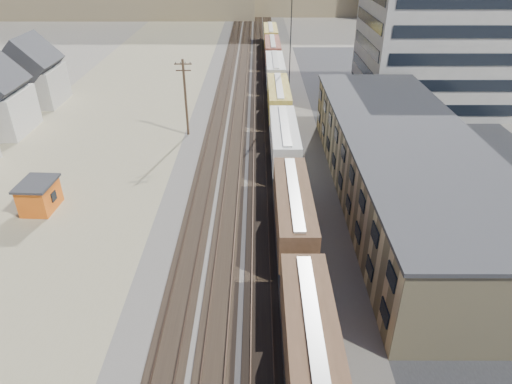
{
  "coord_description": "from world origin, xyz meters",
  "views": [
    {
      "loc": [
        0.66,
        -14.74,
        23.63
      ],
      "look_at": [
        0.59,
        21.31,
        3.0
      ],
      "focal_mm": 32.0,
      "sensor_mm": 36.0,
      "label": 1
    }
  ],
  "objects_px": {
    "parked_car_blue": "(399,110)",
    "freight_train": "(281,117)",
    "maintenance_shed": "(39,196)",
    "utility_pole_north": "(185,96)"
  },
  "relations": [
    {
      "from": "parked_car_blue",
      "to": "freight_train",
      "type": "bearing_deg",
      "value": 154.92
    },
    {
      "from": "maintenance_shed",
      "to": "parked_car_blue",
      "type": "bearing_deg",
      "value": 32.28
    },
    {
      "from": "freight_train",
      "to": "maintenance_shed",
      "type": "distance_m",
      "value": 30.27
    },
    {
      "from": "freight_train",
      "to": "maintenance_shed",
      "type": "bearing_deg",
      "value": -142.92
    },
    {
      "from": "freight_train",
      "to": "utility_pole_north",
      "type": "distance_m",
      "value": 12.57
    },
    {
      "from": "utility_pole_north",
      "to": "parked_car_blue",
      "type": "height_order",
      "value": "utility_pole_north"
    },
    {
      "from": "freight_train",
      "to": "parked_car_blue",
      "type": "bearing_deg",
      "value": 24.89
    },
    {
      "from": "maintenance_shed",
      "to": "parked_car_blue",
      "type": "relative_size",
      "value": 0.86
    },
    {
      "from": "maintenance_shed",
      "to": "utility_pole_north",
      "type": "bearing_deg",
      "value": 57.88
    },
    {
      "from": "maintenance_shed",
      "to": "parked_car_blue",
      "type": "distance_m",
      "value": 49.63
    }
  ]
}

